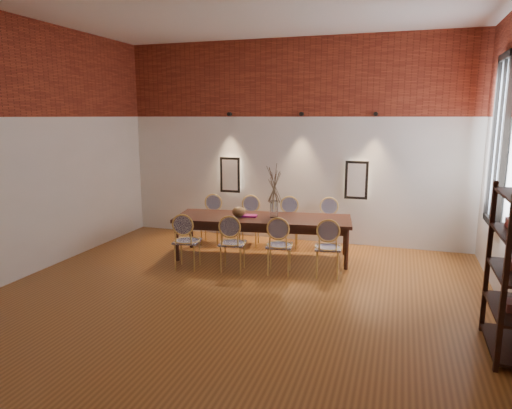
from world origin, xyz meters
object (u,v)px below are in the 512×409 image
(vase, at_px, (274,209))
(bowl, at_px, (239,212))
(chair_near_c, at_px, (279,245))
(book, at_px, (249,216))
(chair_near_b, at_px, (232,243))
(chair_far_c, at_px, (288,223))
(chair_far_d, at_px, (329,225))
(chair_near_a, at_px, (187,241))
(chair_near_d, at_px, (328,247))
(chair_far_a, at_px, (211,220))
(chair_far_b, at_px, (249,222))
(dining_table, at_px, (263,237))

(vase, distance_m, bowl, 0.63)
(chair_near_c, distance_m, bowl, 1.15)
(book, bearing_deg, vase, 10.43)
(chair_near_b, bearing_deg, vase, 52.89)
(bowl, height_order, book, bowl)
(chair_far_c, bearing_deg, chair_far_d, 180.00)
(chair_near_a, relative_size, chair_near_c, 1.00)
(chair_near_d, relative_size, chair_far_a, 1.00)
(chair_near_b, xyz_separation_m, bowl, (-0.14, 0.71, 0.37))
(chair_near_b, xyz_separation_m, vase, (0.47, 0.85, 0.43))
(chair_near_b, relative_size, chair_near_c, 1.00)
(chair_far_c, relative_size, chair_far_d, 1.00)
(chair_near_b, xyz_separation_m, chair_far_b, (-0.22, 1.54, 0.00))
(chair_near_b, height_order, vase, vase)
(dining_table, distance_m, chair_far_c, 0.87)
(chair_far_a, bearing_deg, chair_near_b, 116.44)
(chair_near_a, bearing_deg, bowl, 44.72)
(chair_near_c, relative_size, chair_far_c, 1.00)
(dining_table, bearing_deg, chair_far_b, 116.44)
(chair_far_a, bearing_deg, bowl, 131.59)
(dining_table, relative_size, chair_near_a, 3.29)
(chair_far_b, bearing_deg, chair_near_d, 134.84)
(chair_far_a, relative_size, chair_far_c, 1.00)
(dining_table, xyz_separation_m, chair_near_a, (-1.03, -0.94, 0.09))
(chair_near_d, height_order, chair_far_a, same)
(chair_near_b, bearing_deg, book, 79.05)
(chair_near_d, distance_m, vase, 1.31)
(chair_near_c, distance_m, chair_far_b, 1.73)
(chair_near_d, relative_size, bowl, 3.92)
(bowl, xyz_separation_m, book, (0.18, 0.06, -0.07))
(chair_near_a, height_order, chair_near_c, same)
(dining_table, height_order, chair_near_b, chair_near_b)
(chair_near_c, bearing_deg, chair_far_c, 90.00)
(chair_near_d, xyz_separation_m, chair_far_d, (-0.22, 1.54, 0.00))
(dining_table, bearing_deg, chair_far_c, 63.56)
(chair_near_b, bearing_deg, dining_table, 63.56)
(chair_far_c, height_order, bowl, chair_far_c)
(dining_table, distance_m, vase, 0.56)
(chair_far_a, distance_m, bowl, 1.17)
(dining_table, height_order, bowl, bowl)
(chair_far_c, height_order, vase, vase)
(chair_far_c, distance_m, vase, 0.91)
(chair_near_c, relative_size, chair_far_b, 1.00)
(chair_near_b, bearing_deg, chair_near_a, 180.00)
(chair_far_a, bearing_deg, chair_far_c, 180.00)
(book, bearing_deg, chair_near_c, -42.27)
(chair_near_a, distance_m, chair_near_b, 0.77)
(chair_near_b, distance_m, chair_near_d, 1.54)
(chair_far_b, distance_m, bowl, 0.91)
(chair_far_a, relative_size, book, 3.62)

